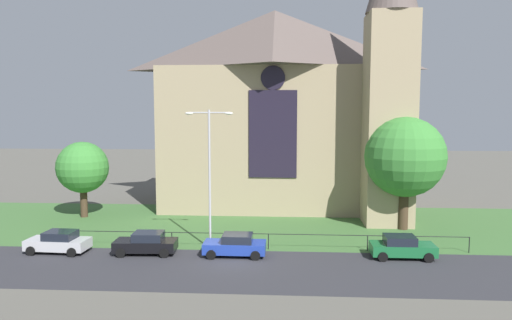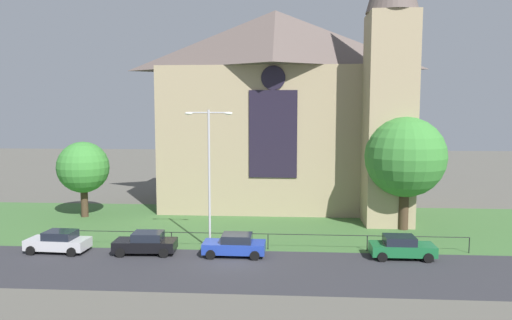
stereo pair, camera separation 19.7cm
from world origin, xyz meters
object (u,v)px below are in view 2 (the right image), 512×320
Objects in this scene: streetlamp_near at (209,163)px; parked_car_green at (402,247)px; tree_left_far at (83,168)px; parked_car_silver at (59,242)px; tree_right_near at (405,157)px; parked_car_blue at (235,245)px; church_building at (282,107)px; parked_car_black at (146,243)px.

streetlamp_near is 14.28m from parked_car_green.
streetlamp_near is (13.34, -9.40, 1.52)m from tree_left_far.
parked_car_silver is at bearing -179.39° from parked_car_green.
tree_right_near is 0.95× the size of streetlamp_near.
tree_left_far is 28.86m from parked_car_green.
parked_car_silver is 1.02× the size of parked_car_green.
tree_left_far is at bearing 174.36° from tree_right_near.
church_building is at bearing -99.15° from parked_car_blue.
tree_right_near is at bearing -159.35° from parked_car_silver.
parked_car_silver is 12.36m from parked_car_blue.
parked_car_blue is (6.18, -0.09, 0.00)m from parked_car_black.
parked_car_black is (9.14, -10.93, -3.87)m from tree_left_far.
streetlamp_near reaches higher than parked_car_blue.
parked_car_silver is at bearing 0.35° from parked_car_blue.
parked_car_green is at bearing -104.03° from tree_right_near.
streetlamp_near is 2.35× the size of parked_car_green.
parked_car_silver is (-25.52, -8.19, -5.28)m from tree_right_near.
parked_car_green is at bearing -22.11° from tree_left_far.
tree_left_far is 1.64× the size of parked_car_black.
church_building is at bearing 137.57° from tree_right_near.
parked_car_black is at bearing -117.63° from church_building.
streetlamp_near reaches higher than parked_car_black.
tree_right_near reaches higher than parked_car_blue.
streetlamp_near reaches higher than parked_car_green.
church_building reaches higher than parked_car_silver.
parked_car_silver is 6.18m from parked_car_black.
church_building reaches higher than parked_car_black.
parked_car_black is (-19.34, -8.12, -5.28)m from tree_right_near.
parked_car_green is at bearing -178.29° from parked_car_blue.
streetlamp_near reaches higher than tree_left_far.
parked_car_black is 1.02× the size of parked_car_blue.
streetlamp_near is at bearing 174.09° from parked_car_green.
tree_left_far is 28.66m from tree_right_near.
church_building is 25.15m from parked_car_silver.
streetlamp_near is at bearing -168.33° from parked_car_silver.
tree_right_near is at bearing 75.98° from parked_car_green.
parked_car_silver is at bearing -162.20° from tree_right_near.
parked_car_blue is at bearing 176.55° from parked_car_black.
tree_left_far is 16.39m from streetlamp_near.
tree_left_far is 14.77m from parked_car_black.
parked_car_silver is 1.00× the size of parked_car_black.
parked_car_green is at bearing -64.56° from church_building.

